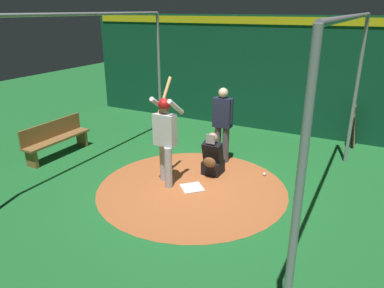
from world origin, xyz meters
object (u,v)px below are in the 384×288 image
(catcher, at_px, (213,158))
(bench, at_px, (56,138))
(home_plate, at_px, (192,188))
(umpire, at_px, (222,121))
(baseball_0, at_px, (264,174))
(bat_rack, at_px, (353,127))
(batter, at_px, (165,133))

(catcher, distance_m, bench, 3.92)
(home_plate, xyz_separation_m, umpire, (-1.56, -0.04, 0.98))
(catcher, relative_size, baseball_0, 12.87)
(umpire, bearing_deg, catcher, 8.60)
(bench, bearing_deg, home_plate, 89.69)
(bat_rack, bearing_deg, bench, -56.48)
(umpire, height_order, baseball_0, umpire)
(umpire, xyz_separation_m, baseball_0, (0.32, 1.15, -0.95))
(home_plate, distance_m, batter, 1.23)
(batter, distance_m, catcher, 1.29)
(home_plate, distance_m, bench, 3.78)
(umpire, relative_size, bench, 0.96)
(catcher, bearing_deg, home_plate, -5.70)
(bat_rack, relative_size, baseball_0, 14.20)
(catcher, height_order, bench, catcher)
(umpire, xyz_separation_m, bat_rack, (-2.65, 2.60, -0.50))
(home_plate, relative_size, batter, 0.20)
(umpire, xyz_separation_m, bench, (1.54, -3.72, -0.54))
(home_plate, xyz_separation_m, bat_rack, (-4.21, 2.56, 0.48))
(baseball_0, bearing_deg, umpire, -105.60)
(home_plate, bearing_deg, batter, -85.71)
(home_plate, bearing_deg, baseball_0, 137.84)
(home_plate, distance_m, baseball_0, 1.67)
(catcher, distance_m, umpire, 0.99)
(catcher, bearing_deg, bat_rack, 143.94)
(home_plate, bearing_deg, umpire, -178.71)
(batter, bearing_deg, catcher, 142.08)
(home_plate, distance_m, bat_rack, 4.95)
(catcher, bearing_deg, bench, -78.53)
(bat_rack, bearing_deg, baseball_0, -25.87)
(umpire, distance_m, bat_rack, 3.74)
(umpire, bearing_deg, baseball_0, 74.40)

